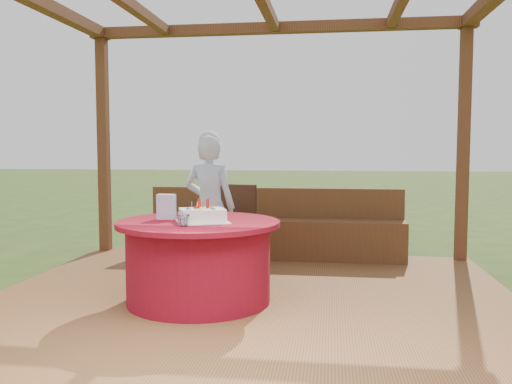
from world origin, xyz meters
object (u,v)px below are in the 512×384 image
at_px(birthday_cake, 202,215).
at_px(drinking_glass, 183,220).
at_px(gift_bag, 166,207).
at_px(bench, 274,235).
at_px(chair, 232,223).
at_px(table, 199,261).
at_px(elderly_woman, 210,204).

height_order(birthday_cake, drinking_glass, birthday_cake).
bearing_deg(gift_bag, birthday_cake, -21.83).
distance_m(bench, chair, 0.89).
height_order(table, drinking_glass, drinking_glass).
relative_size(table, gift_bag, 6.40).
xyz_separation_m(table, gift_bag, (-0.29, 0.08, 0.44)).
distance_m(bench, gift_bag, 2.04).
xyz_separation_m(chair, gift_bag, (-0.36, -1.05, 0.28)).
relative_size(table, drinking_glass, 13.71).
xyz_separation_m(gift_bag, drinking_glass, (0.26, -0.40, -0.06)).
distance_m(bench, elderly_woman, 1.26).
xyz_separation_m(bench, chair, (-0.35, -0.79, 0.23)).
height_order(bench, birthday_cake, birthday_cake).
relative_size(bench, drinking_glass, 30.70).
bearing_deg(bench, elderly_woman, -115.89).
bearing_deg(elderly_woman, chair, 58.50).
bearing_deg(gift_bag, table, -16.22).
bearing_deg(elderly_woman, birthday_cake, -80.82).
bearing_deg(table, birthday_cake, -46.59).
height_order(elderly_woman, drinking_glass, elderly_woman).
relative_size(table, elderly_woman, 0.93).
relative_size(bench, chair, 3.36).
bearing_deg(gift_bag, chair, 69.54).
bearing_deg(birthday_cake, drinking_glass, -107.30).
height_order(table, birthday_cake, birthday_cake).
distance_m(elderly_woman, drinking_glass, 1.18).
bearing_deg(chair, birthday_cake, -90.97).
relative_size(bench, gift_bag, 14.34).
relative_size(birthday_cake, gift_bag, 2.50).
height_order(table, gift_bag, gift_bag).
bearing_deg(chair, drinking_glass, -94.12).
bearing_deg(elderly_woman, gift_bag, -103.98).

